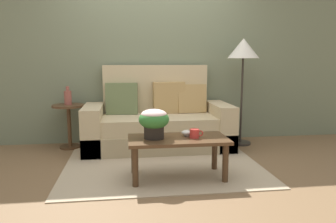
% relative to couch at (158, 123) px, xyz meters
% --- Properties ---
extents(ground_plane, '(14.00, 14.00, 0.00)m').
position_rel_couch_xyz_m(ground_plane, '(-0.03, -0.85, -0.34)').
color(ground_plane, brown).
extents(wall_back, '(6.40, 0.12, 2.76)m').
position_rel_couch_xyz_m(wall_back, '(-0.03, 0.46, 1.04)').
color(wall_back, slate).
rests_on(wall_back, ground).
extents(area_rug, '(2.21, 1.99, 0.01)m').
position_rel_couch_xyz_m(area_rug, '(-0.03, -0.66, -0.33)').
color(area_rug, tan).
rests_on(area_rug, ground).
extents(couch, '(1.97, 0.85, 1.13)m').
position_rel_couch_xyz_m(couch, '(0.00, 0.00, 0.00)').
color(couch, tan).
rests_on(couch, ground).
extents(coffee_table, '(1.00, 0.50, 0.42)m').
position_rel_couch_xyz_m(coffee_table, '(0.08, -1.21, 0.02)').
color(coffee_table, '#442D1B').
rests_on(coffee_table, ground).
extents(side_table, '(0.43, 0.43, 0.60)m').
position_rel_couch_xyz_m(side_table, '(-1.21, 0.14, 0.08)').
color(side_table, '#4C331E').
rests_on(side_table, ground).
extents(floor_lamp, '(0.44, 0.44, 1.50)m').
position_rel_couch_xyz_m(floor_lamp, '(1.20, 0.02, 0.95)').
color(floor_lamp, '#2D2823').
rests_on(floor_lamp, ground).
extents(potted_plant, '(0.30, 0.30, 0.29)m').
position_rel_couch_xyz_m(potted_plant, '(-0.16, -1.20, 0.27)').
color(potted_plant, black).
rests_on(potted_plant, coffee_table).
extents(coffee_mug, '(0.14, 0.10, 0.09)m').
position_rel_couch_xyz_m(coffee_mug, '(0.25, -1.23, 0.13)').
color(coffee_mug, red).
rests_on(coffee_mug, coffee_table).
extents(snack_bowl, '(0.11, 0.11, 0.06)m').
position_rel_couch_xyz_m(snack_bowl, '(0.18, -1.14, 0.12)').
color(snack_bowl, silver).
rests_on(snack_bowl, coffee_table).
extents(table_vase, '(0.10, 0.10, 0.25)m').
position_rel_couch_xyz_m(table_vase, '(-1.21, 0.15, 0.37)').
color(table_vase, '#934C42').
rests_on(table_vase, side_table).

